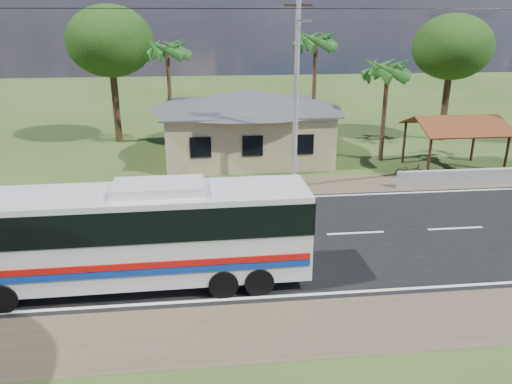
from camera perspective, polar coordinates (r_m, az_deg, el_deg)
ground at (r=21.03m, az=-0.53°, el=-5.32°), size 120.00×120.00×0.00m
road at (r=21.02m, az=-0.53°, el=-5.30°), size 120.00×16.00×0.03m
house at (r=32.70m, az=-1.13°, el=8.62°), size 12.40×10.00×5.00m
waiting_shed at (r=31.86m, az=21.89°, el=7.09°), size 5.20×4.48×3.35m
concrete_barrier at (r=29.47m, az=22.16°, el=1.52°), size 7.00×0.30×0.90m
utility_poles at (r=26.06m, az=3.93°, el=12.73°), size 32.80×2.22×11.00m
palm_near at (r=32.23m, az=14.84°, el=13.35°), size 2.80×2.80×6.70m
palm_mid at (r=35.42m, az=6.86°, el=16.69°), size 2.80×2.80×8.20m
palm_far at (r=35.11m, az=-10.12°, el=15.73°), size 2.80×2.80×7.70m
tree_behind_house at (r=37.52m, az=-16.34°, el=16.17°), size 6.00×6.00×9.61m
tree_behind_shed at (r=39.36m, az=21.52°, el=15.11°), size 5.60×5.60×9.02m
coach_bus at (r=17.16m, az=-14.06°, el=-4.14°), size 11.98×2.76×3.71m
motorcycle at (r=29.89m, az=17.19°, el=2.32°), size 1.76×0.99×0.87m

